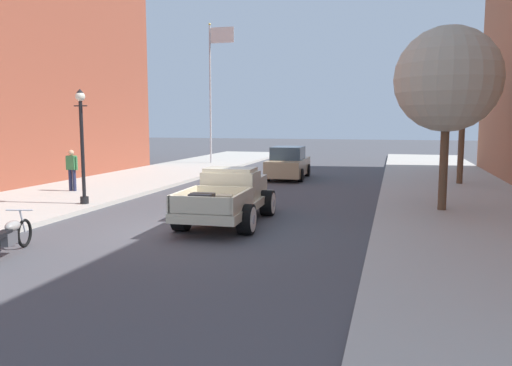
{
  "coord_description": "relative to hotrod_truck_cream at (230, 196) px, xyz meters",
  "views": [
    {
      "loc": [
        5.01,
        -12.24,
        2.94
      ],
      "look_at": [
        0.83,
        2.92,
        1.0
      ],
      "focal_mm": 35.32,
      "sensor_mm": 36.0,
      "label": 1
    }
  ],
  "objects": [
    {
      "name": "hotrod_truck_cream",
      "position": [
        0.0,
        0.0,
        0.0
      ],
      "size": [
        2.32,
        4.99,
        1.58
      ],
      "color": "beige",
      "rests_on": "ground"
    },
    {
      "name": "street_tree_second",
      "position": [
        7.48,
        10.18,
        3.71
      ],
      "size": [
        2.17,
        2.17,
        5.46
      ],
      "color": "brown",
      "rests_on": "sidewalk_right"
    },
    {
      "name": "motorcycle_parked",
      "position": [
        -3.49,
        -4.93,
        -0.31
      ],
      "size": [
        0.76,
        2.07,
        0.93
      ],
      "color": "black",
      "rests_on": "ground"
    },
    {
      "name": "sidewalk_right",
      "position": [
        6.87,
        -1.66,
        -0.68
      ],
      "size": [
        5.5,
        64.0,
        0.15
      ],
      "primitive_type": "cube",
      "color": "#B7B2A8",
      "rests_on": "ground"
    },
    {
      "name": "ground_plane",
      "position": [
        -0.38,
        -1.66,
        -0.75
      ],
      "size": [
        140.0,
        140.0,
        0.0
      ],
      "primitive_type": "plane",
      "color": "#47474C"
    },
    {
      "name": "car_background_tan",
      "position": [
        -0.6,
        11.26,
        0.01
      ],
      "size": [
        2.0,
        4.37,
        1.65
      ],
      "color": "tan",
      "rests_on": "ground"
    },
    {
      "name": "flagpole",
      "position": [
        -7.08,
        17.96,
        5.02
      ],
      "size": [
        1.74,
        0.16,
        9.16
      ],
      "color": "#B2B2B7",
      "rests_on": "sidewalk_left"
    },
    {
      "name": "street_lamp_near",
      "position": [
        -5.48,
        0.82,
        1.63
      ],
      "size": [
        0.5,
        0.32,
        3.85
      ],
      "color": "black",
      "rests_on": "sidewalk_left"
    },
    {
      "name": "pedestrian_sidewalk_left",
      "position": [
        -7.82,
        3.46,
        0.33
      ],
      "size": [
        0.53,
        0.22,
        1.65
      ],
      "color": "#232847",
      "rests_on": "sidewalk_left"
    },
    {
      "name": "street_tree_nearest",
      "position": [
        6.12,
        2.82,
        3.45
      ],
      "size": [
        3.23,
        3.23,
        5.68
      ],
      "color": "brown",
      "rests_on": "sidewalk_right"
    }
  ]
}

